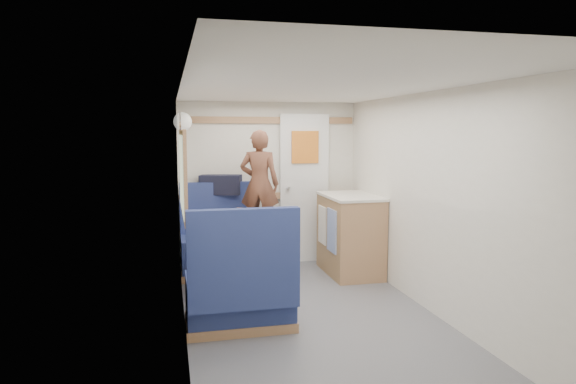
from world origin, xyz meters
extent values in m
plane|color=#515156|center=(0.00, 0.00, 0.00)|extent=(4.50, 4.50, 0.00)
plane|color=silver|center=(0.00, 0.00, 2.00)|extent=(4.50, 4.50, 0.00)
cube|color=silver|center=(0.00, 2.25, 1.00)|extent=(2.20, 0.02, 2.00)
cube|color=silver|center=(-1.10, 0.00, 1.00)|extent=(0.02, 4.50, 2.00)
cube|color=silver|center=(1.10, 0.00, 1.00)|extent=(0.02, 4.50, 2.00)
cube|color=olive|center=(0.00, 2.23, 0.85)|extent=(2.15, 0.02, 0.08)
cube|color=olive|center=(0.00, 2.23, 1.78)|extent=(2.15, 0.02, 0.08)
cube|color=#9AA48B|center=(-1.08, 1.00, 1.25)|extent=(0.04, 1.30, 0.72)
cube|color=white|center=(0.45, 2.22, 0.93)|extent=(0.62, 0.04, 1.86)
cube|color=orange|center=(0.45, 2.19, 1.45)|extent=(0.34, 0.03, 0.40)
cylinder|color=silver|center=(0.23, 2.17, 0.95)|extent=(0.04, 0.10, 0.04)
cube|color=white|center=(-0.65, 1.00, 0.70)|extent=(0.62, 0.92, 0.04)
cylinder|color=silver|center=(-0.65, 1.00, 0.35)|extent=(0.08, 0.08, 0.66)
cylinder|color=silver|center=(-0.65, 1.00, 0.01)|extent=(0.36, 0.36, 0.03)
cube|color=navy|center=(-0.65, 1.80, 0.23)|extent=(0.88, 0.50, 0.45)
cube|color=navy|center=(-0.65, 2.08, 0.65)|extent=(0.88, 0.10, 0.80)
cube|color=olive|center=(-0.65, 1.80, 0.04)|extent=(0.90, 0.52, 0.08)
cube|color=navy|center=(-0.65, 0.20, 0.23)|extent=(0.88, 0.50, 0.45)
cube|color=navy|center=(-0.65, -0.08, 0.65)|extent=(0.88, 0.10, 0.80)
cube|color=olive|center=(-0.65, 0.20, 0.04)|extent=(0.90, 0.52, 0.08)
cube|color=olive|center=(-0.65, 2.12, 0.88)|extent=(0.90, 0.14, 0.04)
sphere|color=white|center=(-1.04, 1.85, 1.75)|extent=(0.20, 0.20, 0.20)
cube|color=olive|center=(0.82, 1.55, 0.45)|extent=(0.54, 0.90, 0.90)
cube|color=silver|center=(0.82, 1.55, 0.91)|extent=(0.56, 0.92, 0.03)
cube|color=#5972B2|center=(0.54, 1.37, 0.55)|extent=(0.01, 0.30, 0.48)
cube|color=silver|center=(0.54, 1.73, 0.55)|extent=(0.01, 0.28, 0.44)
imported|color=brown|center=(-0.21, 1.69, 1.06)|extent=(0.52, 0.42, 1.21)
cube|color=black|center=(-0.61, 2.12, 1.01)|extent=(0.53, 0.36, 0.23)
cube|color=white|center=(-0.43, 0.90, 0.73)|extent=(0.35, 0.40, 0.02)
sphere|color=#E8510A|center=(-0.46, 0.74, 0.77)|extent=(0.07, 0.07, 0.07)
cube|color=#D7CC7C|center=(-0.56, 0.76, 0.75)|extent=(0.10, 0.06, 0.03)
cylinder|color=white|center=(-0.76, 1.03, 0.72)|extent=(0.06, 0.06, 0.01)
cylinder|color=white|center=(-0.76, 1.03, 0.78)|extent=(0.01, 0.01, 0.10)
sphere|color=#48070B|center=(-0.76, 1.03, 0.85)|extent=(0.08, 0.08, 0.08)
cylinder|color=white|center=(-0.77, 0.72, 0.78)|extent=(0.07, 0.07, 0.11)
cylinder|color=white|center=(-0.65, 1.24, 0.77)|extent=(0.06, 0.06, 0.11)
cylinder|color=silver|center=(-0.52, 1.17, 0.78)|extent=(0.07, 0.07, 0.11)
cylinder|color=#935615|center=(-0.43, 1.08, 0.77)|extent=(0.07, 0.07, 0.11)
cylinder|color=black|center=(-0.58, 1.17, 0.77)|extent=(0.04, 0.04, 0.10)
cube|color=brown|center=(-0.47, 1.38, 0.77)|extent=(0.22, 0.28, 0.10)
camera|label=1|loc=(-1.20, -3.96, 1.64)|focal=32.00mm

